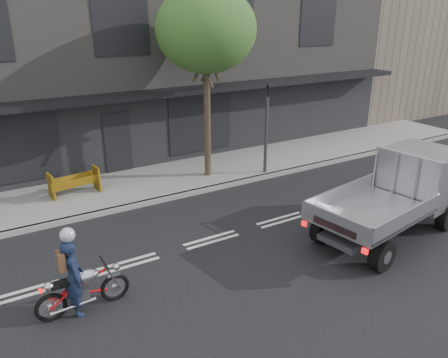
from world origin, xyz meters
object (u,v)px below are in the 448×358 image
at_px(traffic_light_pole, 266,134).
at_px(motorcycle, 83,288).
at_px(street_tree, 206,30).
at_px(flatbed_ute, 413,182).
at_px(construction_barrier, 76,184).
at_px(rider, 74,277).

bearing_deg(traffic_light_pole, motorcycle, -149.91).
distance_m(street_tree, flatbed_ute, 8.09).
bearing_deg(street_tree, construction_barrier, 175.32).
bearing_deg(street_tree, motorcycle, -137.45).
distance_m(motorcycle, rider, 0.35).
bearing_deg(construction_barrier, street_tree, -4.68).
xyz_separation_m(street_tree, construction_barrier, (-4.70, 0.38, -4.68)).
distance_m(traffic_light_pole, motorcycle, 9.24).
height_order(street_tree, traffic_light_pole, street_tree).
xyz_separation_m(flatbed_ute, construction_barrier, (-7.96, 6.64, -0.71)).
xyz_separation_m(traffic_light_pole, rider, (-8.08, -4.60, -0.81)).
bearing_deg(traffic_light_pole, rider, -150.38).
xyz_separation_m(rider, construction_barrier, (1.38, 5.83, -0.24)).
xyz_separation_m(street_tree, flatbed_ute, (3.25, -6.26, -3.97)).
bearing_deg(flatbed_ute, construction_barrier, 131.03).
bearing_deg(flatbed_ute, street_tree, 108.36).
distance_m(motorcycle, construction_barrier, 5.96).
xyz_separation_m(motorcycle, rider, (-0.15, -0.00, 0.32)).
relative_size(traffic_light_pole, construction_barrier, 2.21).
xyz_separation_m(street_tree, traffic_light_pole, (2.00, -0.85, -3.63)).
bearing_deg(traffic_light_pole, street_tree, 156.97).
xyz_separation_m(traffic_light_pole, flatbed_ute, (1.25, -5.41, -0.35)).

